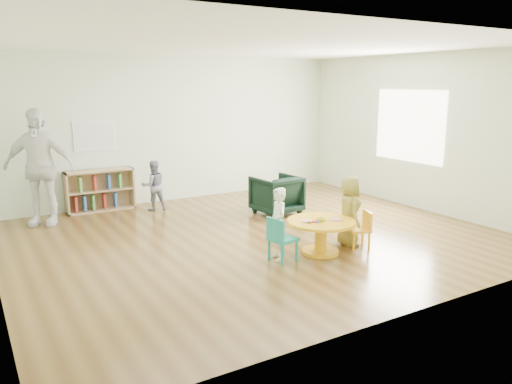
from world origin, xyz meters
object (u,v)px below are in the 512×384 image
Objects in this scene: kid_chair_left at (281,238)px; child_left at (278,224)px; child_right at (349,211)px; bookshelf at (99,191)px; toddler at (154,186)px; armchair at (276,195)px; kid_chair_right at (361,228)px; adult_caretaker at (39,167)px; activity_table at (321,230)px.

kid_chair_left is 0.19m from child_left.
child_right is at bearing 84.28° from kid_chair_left.
bookshelf is 1.31× the size of toddler.
child_left is (-1.28, -2.00, 0.14)m from armchair.
child_right is at bearing 40.03° from kid_chair_right.
kid_chair_left is at bearing -27.70° from adult_caretaker.
child_left is (1.36, -3.85, 0.11)m from bookshelf.
adult_caretaker reaches higher than armchair.
kid_chair_left is 4.16m from bookshelf.
kid_chair_right is 4.82m from bookshelf.
bookshelf reaches higher than kid_chair_left.
kid_chair_left is 0.61× the size of child_left.
kid_chair_right is 0.28× the size of adult_caretaker.
adult_caretaker is (-2.39, 3.38, 0.47)m from child_left.
toddler is 1.95m from adult_caretaker.
child_left reaches higher than kid_chair_right.
bookshelf is at bearing -170.39° from kid_chair_left.
toddler reaches higher than armchair.
bookshelf is (-2.00, 3.94, 0.05)m from activity_table.
toddler is (-1.70, 3.36, -0.04)m from child_right.
kid_chair_right is 0.70× the size of armchair.
activity_table is 1.56× the size of kid_chair_left.
adult_caretaker is at bearing 64.86° from kid_chair_right.
kid_chair_right is at bearing 122.56° from toddler.
child_left reaches higher than armchair.
toddler is (-1.77, 3.54, 0.18)m from kid_chair_right.
kid_chair_left is at bearing 104.05° from toddler.
adult_caretaker is (-3.03, 3.47, 0.63)m from activity_table.
child_right reaches higher than kid_chair_right.
child_left is at bearing -26.83° from adult_caretaker.
activity_table is 1.01× the size of toddler.
toddler is (-0.50, 3.34, -0.02)m from child_left.
activity_table is 0.96× the size of child_left.
child_right reaches higher than armchair.
kid_chair_left is at bearing 104.22° from kid_chair_right.
activity_table is 0.59m from child_right.
kid_chair_left reaches higher than activity_table.
armchair is at bearing 138.90° from kid_chair_left.
armchair is at bearing 72.89° from activity_table.
adult_caretaker is (-3.66, 3.58, 0.67)m from kid_chair_right.
kid_chair_left reaches higher than kid_chair_right.
activity_table is 0.77× the size of bookshelf.
adult_caretaker is at bearing -155.67° from bookshelf.
adult_caretaker is (-1.03, -0.47, 0.58)m from bookshelf.
activity_table is at bearing 117.56° from child_right.
bookshelf is at bearing 116.88° from activity_table.
adult_caretaker is (-1.89, 0.04, 0.49)m from toddler.
adult_caretaker is (-3.59, 3.39, 0.45)m from child_right.
armchair is at bearing 17.35° from child_right.
bookshelf is 1.27m from adult_caretaker.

